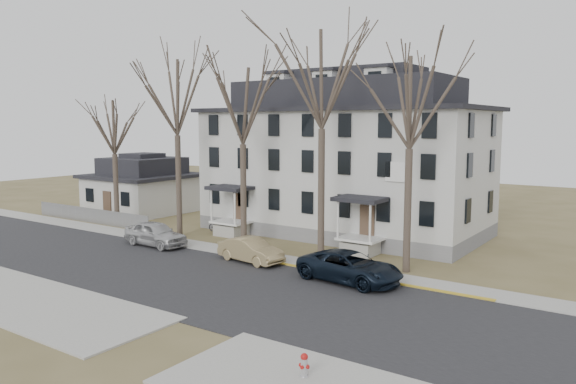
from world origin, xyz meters
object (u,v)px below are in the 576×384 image
Objects in this scene: boarding_house at (344,160)px; bicycle_right at (218,226)px; tree_mid_left at (243,100)px; car_navy at (350,268)px; bicycle_left at (223,229)px; tree_bungalow at (114,123)px; small_house at (143,187)px; car_silver at (155,234)px; tree_far_left at (176,92)px; car_tan at (251,251)px; fire_hydrant at (304,366)px; tree_center at (322,72)px; tree_mid_right at (411,95)px.

bicycle_right is at bearing -143.50° from boarding_house.
tree_mid_left is (-3.00, -8.15, 4.22)m from boarding_house.
tree_mid_left is at bearing 76.40° from car_navy.
bicycle_right reaches higher than bicycle_left.
small_house is at bearing 122.84° from tree_bungalow.
car_silver is at bearing 161.81° from bicycle_right.
bicycle_right is (1.45, 2.57, -9.86)m from tree_far_left.
tree_bungalow is at bearing 70.02° from car_silver.
car_tan is 9.70m from bicycle_right.
tree_far_left reaches higher than bicycle_left.
boarding_house is at bearing -49.57° from bicycle_left.
car_tan is at bearing -25.14° from small_house.
fire_hydrant is (13.98, -14.10, -9.18)m from tree_mid_left.
car_navy is (9.96, -3.63, -8.83)m from tree_mid_left.
car_tan is (16.19, -3.28, -7.41)m from tree_bungalow.
tree_center is 19.40m from fire_hydrant.
tree_far_left is 10.35m from bicycle_left.
tree_center reaches higher than car_tan.
bicycle_left is at bearing 173.05° from tree_mid_right.
boarding_house is 20.34m from small_house.
bicycle_left is at bearing -11.29° from car_silver.
boarding_house is 4.83× the size of car_tan.
car_navy is at bearing -116.13° from bicycle_left.
tree_center reaches higher than tree_mid_right.
small_house is 1.82× the size of car_silver.
tree_center is at bearing 0.00° from tree_far_left.
car_silver is 2.98× the size of bicycle_right.
car_tan is 15.29m from fire_hydrant.
bicycle_right is at bearing -16.23° from small_house.
tree_far_left is at bearing 83.61° from car_navy.
small_house is 0.59× the size of tree_center.
tree_bungalow is at bearing -57.16° from small_house.
tree_mid_left is 2.96× the size of car_tan.
tree_center is 3.07× the size of car_silver.
tree_far_left is at bearing -137.82° from boarding_house.
fire_hydrant is at bearing -63.74° from boarding_house.
car_tan reaches higher than fire_hydrant.
car_silver is at bearing -144.21° from tree_mid_left.
boarding_house is 1.63× the size of tree_mid_right.
tree_bungalow is at bearing 96.79° from bicycle_left.
tree_mid_right is 17.01m from fire_hydrant.
tree_far_left is 16.50× the size of fire_hydrant.
tree_mid_left is at bearing 0.00° from tree_far_left.
fire_hydrant is (10.98, -22.26, -4.96)m from boarding_house.
boarding_house reaches higher than bicycle_left.
car_silver is 0.86× the size of car_navy.
tree_bungalow reaches higher than car_tan.
car_silver is 7.94m from car_tan.
tree_mid_right reaches higher than fire_hydrant.
tree_mid_left is at bearing 180.00° from tree_center.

